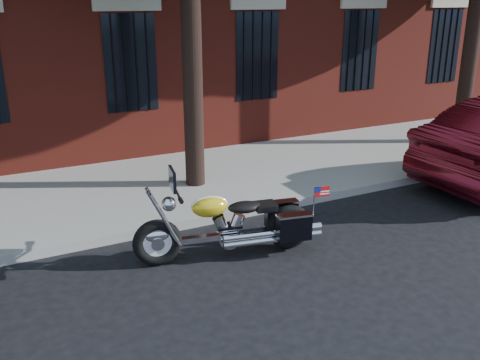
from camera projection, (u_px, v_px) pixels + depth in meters
name	position (u px, v px, depth m)	size (l,w,h in m)	color
ground	(242.00, 259.00, 7.54)	(120.00, 120.00, 0.00)	black
curb	(203.00, 220.00, 8.67)	(40.00, 0.16, 0.15)	gray
sidewalk	(164.00, 185.00, 10.26)	(40.00, 3.60, 0.15)	gray
motorcycle	(235.00, 226.00, 7.49)	(2.61, 1.10, 1.36)	black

